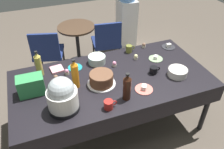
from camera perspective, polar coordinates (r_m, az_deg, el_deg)
name	(u,v)px	position (r m, az deg, el deg)	size (l,w,h in m)	color
ground	(112,123)	(3.12, 0.00, -11.82)	(9.00, 9.00, 0.00)	brown
potluck_table	(112,82)	(2.64, 0.00, -1.94)	(2.20, 1.10, 0.75)	black
frosted_layer_cake	(101,79)	(2.48, -2.63, -1.14)	(0.30, 0.30, 0.14)	silver
slow_cooker	(62,96)	(2.18, -12.09, -5.11)	(0.30, 0.30, 0.36)	black
glass_salad_bowl	(97,59)	(2.82, -3.72, 3.69)	(0.21, 0.21, 0.09)	#B2C6BC
ceramic_snack_bowl	(178,72)	(2.72, 15.75, 0.55)	(0.22, 0.22, 0.08)	silver
dessert_plate_charcoal	(168,46)	(3.24, 13.67, 6.70)	(0.18, 0.18, 0.05)	#2D2D33
dessert_plate_teal	(75,67)	(2.78, -9.05, 1.81)	(0.17, 0.17, 0.05)	teal
dessert_plate_coral	(144,89)	(2.46, 7.83, -3.43)	(0.19, 0.19, 0.05)	#E07266
dessert_plate_sage	(156,58)	(2.96, 10.65, 3.93)	(0.17, 0.17, 0.05)	#8CA87F
cupcake_mint	(144,45)	(3.17, 7.79, 7.08)	(0.05, 0.05, 0.07)	beige
cupcake_rose	(136,57)	(2.91, 5.85, 4.30)	(0.05, 0.05, 0.07)	beige
cupcake_lemon	(56,78)	(2.62, -13.57, -0.77)	(0.05, 0.05, 0.07)	beige
cupcake_vanilla	(114,64)	(2.77, 0.58, 2.59)	(0.05, 0.05, 0.07)	beige
cupcake_berry	(67,72)	(2.69, -11.02, 0.65)	(0.05, 0.05, 0.07)	beige
soda_bottle_cola	(127,87)	(2.26, 3.68, -3.13)	(0.08, 0.08, 0.31)	#33190F
soda_bottle_ginger_ale	(39,64)	(2.69, -17.55, 2.42)	(0.07, 0.07, 0.31)	gold
soda_bottle_orange_juice	(75,75)	(2.42, -9.02, 0.00)	(0.08, 0.08, 0.34)	orange
coffee_mug_black	(154,70)	(2.69, 10.17, 1.08)	(0.13, 0.09, 0.08)	black
coffee_mug_red	(109,105)	(2.22, -0.80, -7.38)	(0.13, 0.09, 0.09)	#B2231E
coffee_mug_olive	(129,49)	(3.04, 4.22, 6.32)	(0.12, 0.08, 0.09)	olive
soda_carton	(31,85)	(2.48, -19.24, -2.52)	(0.26, 0.16, 0.20)	#338C4C
paper_napkin_stack	(57,69)	(2.79, -13.34, 1.27)	(0.14, 0.14, 0.02)	pink
maroon_chair_left	(48,51)	(3.70, -15.51, 5.49)	(0.54, 0.54, 0.85)	navy
maroon_chair_right	(107,41)	(3.86, -1.29, 8.30)	(0.50, 0.50, 0.85)	navy
round_cafe_table	(77,39)	(3.94, -8.51, 8.68)	(0.60, 0.60, 0.72)	#473323
water_cooler	(127,17)	(4.48, 3.62, 13.92)	(0.32, 0.32, 1.24)	silver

